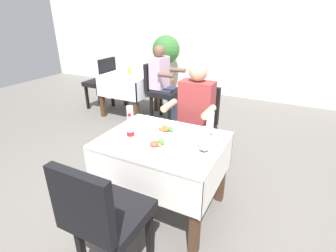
{
  "coord_description": "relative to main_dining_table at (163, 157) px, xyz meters",
  "views": [
    {
      "loc": [
        1.01,
        -1.73,
        1.73
      ],
      "look_at": [
        0.09,
        0.1,
        0.82
      ],
      "focal_mm": 27.45,
      "sensor_mm": 36.0,
      "label": 1
    }
  ],
  "objects": [
    {
      "name": "background_chair_left",
      "position": [
        -2.33,
        1.95,
        -0.0
      ],
      "size": [
        0.5,
        0.44,
        0.97
      ],
      "color": "black",
      "rests_on": "ground"
    },
    {
      "name": "plate_near_camera",
      "position": [
        0.01,
        -0.15,
        0.2
      ],
      "size": [
        0.23,
        0.23,
        0.06
      ],
      "color": "white",
      "rests_on": "main_dining_table"
    },
    {
      "name": "plate_far_diner",
      "position": [
        -0.03,
        0.13,
        0.2
      ],
      "size": [
        0.23,
        0.23,
        0.07
      ],
      "color": "white",
      "rests_on": "main_dining_table"
    },
    {
      "name": "cola_bottle_primary",
      "position": [
        -0.21,
        -0.17,
        0.29
      ],
      "size": [
        0.06,
        0.06,
        0.25
      ],
      "color": "silver",
      "rests_on": "main_dining_table"
    },
    {
      "name": "beer_glass_right",
      "position": [
        0.39,
        -0.06,
        0.28
      ],
      "size": [
        0.08,
        0.08,
        0.21
      ],
      "color": "white",
      "rests_on": "main_dining_table"
    },
    {
      "name": "seated_diner_far",
      "position": [
        0.02,
        0.69,
        0.15
      ],
      "size": [
        0.5,
        0.46,
        1.26
      ],
      "color": "#282D42",
      "rests_on": "ground"
    },
    {
      "name": "main_dining_table",
      "position": [
        0.0,
        0.0,
        0.0
      ],
      "size": [
        1.03,
        0.81,
        0.74
      ],
      "color": "white",
      "rests_on": "ground"
    },
    {
      "name": "chair_far_diner_seat",
      "position": [
        0.0,
        0.8,
        -0.0
      ],
      "size": [
        0.44,
        0.5,
        0.97
      ],
      "color": "black",
      "rests_on": "ground"
    },
    {
      "name": "background_chair_right",
      "position": [
        -1.09,
        1.95,
        -0.0
      ],
      "size": [
        0.5,
        0.44,
        0.97
      ],
      "color": "black",
      "rests_on": "ground"
    },
    {
      "name": "ground_plane",
      "position": [
        -0.09,
        -0.0,
        -0.56
      ],
      "size": [
        11.0,
        11.0,
        0.0
      ],
      "primitive_type": "plane",
      "color": "#66605B"
    },
    {
      "name": "background_dining_table",
      "position": [
        -1.71,
        1.95,
        -0.01
      ],
      "size": [
        0.83,
        0.82,
        0.74
      ],
      "color": "white",
      "rests_on": "ground"
    },
    {
      "name": "background_table_tumbler",
      "position": [
        -1.71,
        1.97,
        0.23
      ],
      "size": [
        0.06,
        0.06,
        0.11
      ],
      "primitive_type": "cylinder",
      "color": "gold",
      "rests_on": "background_dining_table"
    },
    {
      "name": "chair_near_camera_side",
      "position": [
        0.0,
        -0.8,
        -0.0
      ],
      "size": [
        0.44,
        0.5,
        0.97
      ],
      "color": "black",
      "rests_on": "ground"
    },
    {
      "name": "beer_glass_middle",
      "position": [
        0.33,
        0.24,
        0.29
      ],
      "size": [
        0.07,
        0.07,
        0.21
      ],
      "color": "white",
      "rests_on": "main_dining_table"
    },
    {
      "name": "background_patron",
      "position": [
        -1.04,
        1.95,
        0.15
      ],
      "size": [
        0.46,
        0.5,
        1.26
      ],
      "color": "#282D42",
      "rests_on": "ground"
    },
    {
      "name": "back_wall",
      "position": [
        -0.09,
        3.91,
        0.98
      ],
      "size": [
        11.0,
        0.12,
        3.08
      ],
      "primitive_type": "cube",
      "color": "white",
      "rests_on": "ground"
    },
    {
      "name": "beer_glass_left",
      "position": [
        -0.39,
        0.09,
        0.28
      ],
      "size": [
        0.07,
        0.07,
        0.2
      ],
      "color": "white",
      "rests_on": "main_dining_table"
    },
    {
      "name": "potted_plant_corner",
      "position": [
        -1.72,
        3.39,
        0.27
      ],
      "size": [
        0.59,
        0.59,
        1.28
      ],
      "color": "brown",
      "rests_on": "ground"
    }
  ]
}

